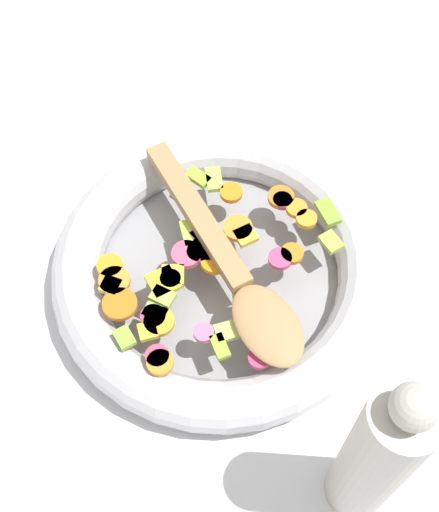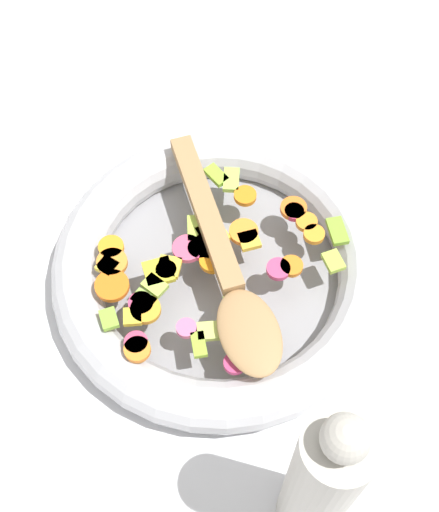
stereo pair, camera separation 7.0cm
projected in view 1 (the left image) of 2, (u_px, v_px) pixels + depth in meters
name	position (u px, v px, depth m)	size (l,w,h in m)	color
ground_plane	(219.00, 280.00, 0.74)	(4.00, 4.00, 0.00)	silver
skillet	(219.00, 270.00, 0.72)	(0.34, 0.34, 0.05)	gray
chopped_vegetables	(204.00, 266.00, 0.69)	(0.26, 0.20, 0.01)	orange
wooden_spoon	(234.00, 273.00, 0.68)	(0.17, 0.26, 0.01)	#A87F51
pepper_mill	(378.00, 456.00, 0.54)	(0.05, 0.05, 0.24)	#B2ADA3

